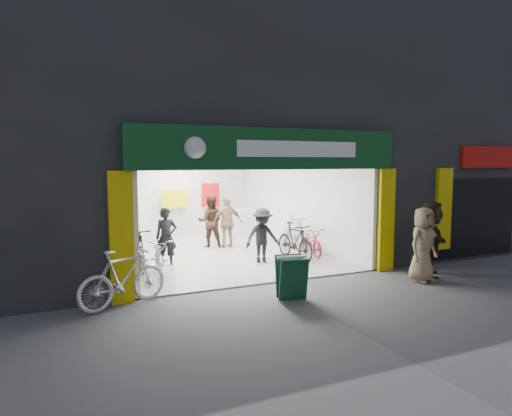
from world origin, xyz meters
TOP-DOWN VIEW (x-y plane):
  - ground at (0.00, 0.00)m, footprint 60.00×60.00m
  - building at (0.91, 4.99)m, footprint 17.00×10.27m
  - bike_left_front at (-2.12, 1.78)m, footprint 0.90×1.88m
  - bike_left_midfront at (-2.49, 2.58)m, footprint 0.56×1.91m
  - bike_left_midback at (-2.50, 3.58)m, footprint 0.79×1.66m
  - bike_left_back at (-2.50, 5.66)m, footprint 0.72×1.91m
  - bike_right_front at (1.80, 2.04)m, footprint 0.61×1.79m
  - bike_right_mid at (2.50, 2.33)m, footprint 0.82×1.69m
  - bike_right_back at (2.50, 3.30)m, footprint 0.78×1.92m
  - parked_bike at (-3.26, -0.30)m, footprint 1.95×1.23m
  - customer_a at (-1.71, 2.71)m, footprint 0.60×0.42m
  - customer_b at (0.23, 4.79)m, footprint 0.99×0.87m
  - customer_c at (0.72, 1.90)m, footprint 1.00×0.60m
  - customer_d at (0.66, 4.40)m, footprint 0.99×0.42m
  - pedestrian_near at (3.30, -1.28)m, footprint 0.95×0.73m
  - pedestrian_far at (3.89, -0.94)m, footprint 1.54×1.63m
  - sandwich_board at (-0.15, -1.27)m, footprint 0.69×0.70m

SIDE VIEW (x-z plane):
  - ground at x=0.00m, z-range 0.00..0.00m
  - bike_left_midback at x=-2.50m, z-range 0.00..0.84m
  - bike_right_mid at x=2.50m, z-range 0.00..0.85m
  - bike_left_front at x=-2.12m, z-range 0.00..0.95m
  - sandwich_board at x=-0.15m, z-range 0.04..0.92m
  - bike_right_front at x=1.80m, z-range 0.00..1.06m
  - bike_left_back at x=-2.50m, z-range 0.00..1.12m
  - bike_right_back at x=2.50m, z-range 0.00..1.12m
  - parked_bike at x=-3.26m, z-range 0.00..1.13m
  - bike_left_midfront at x=-2.49m, z-range 0.00..1.14m
  - customer_c at x=0.72m, z-range 0.00..1.53m
  - customer_a at x=-1.71m, z-range 0.00..1.57m
  - customer_d at x=0.66m, z-range 0.00..1.68m
  - customer_b at x=0.23m, z-range 0.00..1.69m
  - pedestrian_near at x=3.30m, z-range 0.00..1.74m
  - pedestrian_far at x=3.89m, z-range 0.00..1.84m
  - building at x=0.91m, z-range 0.31..8.31m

